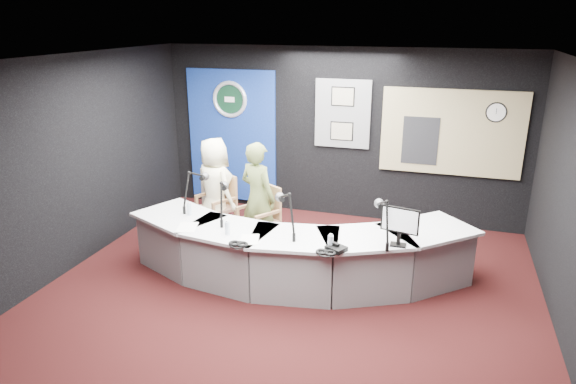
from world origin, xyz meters
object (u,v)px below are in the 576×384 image
(person_man, at_px, (215,188))
(person_woman, at_px, (258,198))
(broadcast_desk, at_px, (293,253))
(armchair_left, at_px, (216,207))
(armchair_right, at_px, (258,217))

(person_man, xyz_separation_m, person_woman, (0.81, -0.31, 0.03))
(broadcast_desk, distance_m, armchair_left, 1.84)
(armchair_left, xyz_separation_m, person_woman, (0.81, -0.31, 0.33))
(armchair_left, xyz_separation_m, person_man, (0.00, 0.00, 0.30))
(armchair_right, height_order, person_woman, person_woman)
(armchair_right, bearing_deg, person_man, -167.98)
(armchair_left, xyz_separation_m, armchair_right, (0.81, -0.31, 0.04))
(broadcast_desk, height_order, armchair_left, armchair_left)
(armchair_right, relative_size, person_woman, 0.63)
(person_woman, bearing_deg, armchair_left, 1.64)
(armchair_left, distance_m, armchair_right, 0.86)
(armchair_right, relative_size, person_man, 0.66)
(broadcast_desk, relative_size, person_woman, 2.79)
(person_man, bearing_deg, armchair_left, -0.00)
(person_man, distance_m, person_woman, 0.86)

